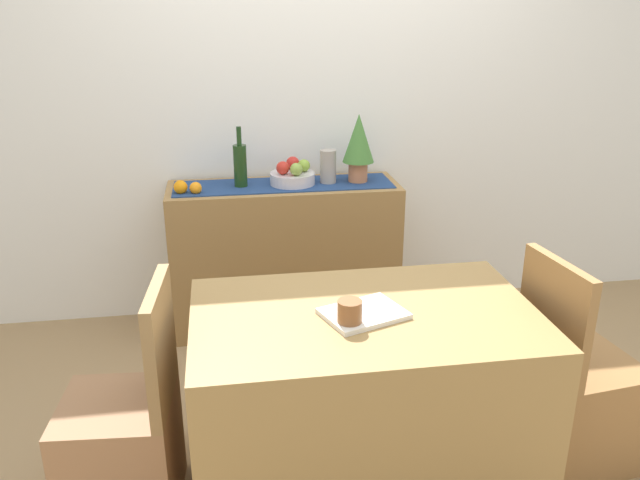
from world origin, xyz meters
The scene contains 19 objects.
ground_plane centered at (0.00, 0.00, -0.01)m, with size 6.40×6.40×0.02m, color #997A54.
room_wall_rear centered at (0.00, 1.18, 1.35)m, with size 6.40×0.06×2.70m, color white.
sideboard_console centered at (-0.21, 0.92, 0.42)m, with size 1.28×0.42×0.84m, color olive.
table_runner centered at (-0.21, 0.92, 0.84)m, with size 1.20×0.32×0.01m, color navy.
fruit_bowl centered at (-0.17, 0.92, 0.88)m, with size 0.25×0.25×0.06m, color silver.
apple_center centered at (-0.10, 0.94, 0.94)m, with size 0.07×0.07×0.07m, color #86AD3A.
apple_left centered at (-0.22, 0.89, 0.95)m, with size 0.07×0.07×0.07m, color red.
apple_rear centered at (-0.15, 0.86, 0.94)m, with size 0.07×0.07×0.07m, color #83A443.
apple_right centered at (-0.15, 0.99, 0.95)m, with size 0.08×0.08×0.08m, color red.
wine_bottle centered at (-0.45, 0.92, 0.97)m, with size 0.07×0.07×0.33m.
ceramic_vase centered at (0.03, 0.92, 0.94)m, with size 0.09×0.09×0.19m, color #9C938C.
potted_plant centered at (0.20, 0.92, 1.06)m, with size 0.17×0.17×0.38m.
orange_loose_near_bowl centered at (-0.77, 0.84, 0.88)m, with size 0.07×0.07×0.07m, color orange.
orange_loose_end centered at (-0.69, 0.82, 0.87)m, with size 0.06×0.06×0.06m, color orange.
dining_table centered at (-0.06, -0.46, 0.37)m, with size 1.26×0.79×0.74m, color #9E7A46.
open_book centered at (-0.08, -0.49, 0.75)m, with size 0.28×0.21×0.02m, color white.
coffee_cup centered at (-0.14, -0.56, 0.79)m, with size 0.09×0.09×0.10m, color brown.
chair_near_window centered at (-0.96, -0.46, 0.27)m, with size 0.43×0.43×0.90m.
chair_by_corner centered at (0.83, -0.46, 0.27)m, with size 0.45×0.45×0.90m.
Camera 1 is at (-0.55, -2.50, 1.80)m, focal length 36.06 mm.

